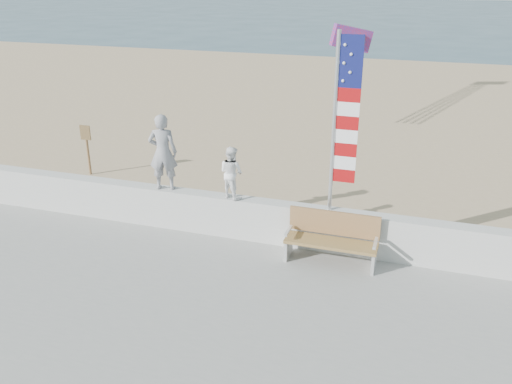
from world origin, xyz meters
TOP-DOWN VIEW (x-y plane):
  - ground at (0.00, 0.00)m, footprint 220.00×220.00m
  - sand at (0.00, 9.00)m, footprint 90.00×40.00m
  - seawall at (0.00, 2.00)m, footprint 30.00×0.35m
  - adult at (-1.97, 2.00)m, footprint 0.70×0.55m
  - child at (-0.41, 2.00)m, footprint 0.67×0.60m
  - bench at (1.85, 1.55)m, footprint 1.80×0.57m
  - flag at (1.82, 2.00)m, footprint 0.50×0.08m
  - parafoil_kite at (1.43, 5.44)m, footprint 1.02×0.67m
  - sign at (-5.71, 4.53)m, footprint 0.32×0.07m

SIDE VIEW (x-z plane):
  - ground at x=0.00m, z-range 0.00..0.00m
  - sand at x=0.00m, z-range 0.00..0.08m
  - seawall at x=0.00m, z-range 0.18..1.08m
  - bench at x=1.85m, z-range 0.19..1.19m
  - sign at x=-5.71m, z-range 0.21..1.67m
  - child at x=-0.41m, z-range 1.08..2.20m
  - adult at x=-1.97m, z-range 1.08..2.76m
  - flag at x=1.82m, z-range 1.24..4.74m
  - parafoil_kite at x=1.43m, z-range 3.69..4.38m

